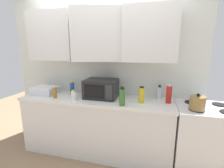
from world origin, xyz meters
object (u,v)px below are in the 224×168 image
object	(u,v)px
bottle_green_oil	(122,97)
bottle_blue_cleaner	(72,88)
bottle_red_sauce	(169,94)
bottle_white_jar	(74,95)
bottle_amber_vinegar	(55,92)
stove_range	(204,139)
kettle	(197,103)
microwave	(101,89)
bottle_clear_tall	(159,92)
dish_rack	(45,90)
bottle_yellow_mustard	(141,95)

from	to	relation	value
bottle_green_oil	bottle_blue_cleaner	bearing A→B (deg)	158.62
bottle_red_sauce	bottle_green_oil	distance (m)	0.65
bottle_white_jar	bottle_blue_cleaner	world-z (taller)	bottle_blue_cleaner
bottle_green_oil	bottle_amber_vinegar	bearing A→B (deg)	176.05
bottle_amber_vinegar	bottle_blue_cleaner	bearing A→B (deg)	64.39
stove_range	bottle_amber_vinegar	bearing A→B (deg)	-176.46
bottle_red_sauce	kettle	bearing A→B (deg)	-31.98
bottle_red_sauce	bottle_blue_cleaner	world-z (taller)	bottle_red_sauce
bottle_red_sauce	microwave	bearing A→B (deg)	179.61
bottle_red_sauce	bottle_clear_tall	bearing A→B (deg)	125.49
dish_rack	bottle_white_jar	distance (m)	0.63
bottle_amber_vinegar	microwave	bearing A→B (deg)	16.17
stove_range	bottle_amber_vinegar	xyz separation A→B (m)	(-2.14, -0.13, 0.54)
dish_rack	bottle_white_jar	bearing A→B (deg)	-15.23
bottle_blue_cleaner	kettle	bearing A→B (deg)	-9.12
stove_range	bottle_blue_cleaner	distance (m)	2.08
kettle	bottle_clear_tall	world-z (taller)	kettle
stove_range	bottle_blue_cleaner	xyz separation A→B (m)	(-2.00, 0.15, 0.55)
kettle	bottle_yellow_mustard	bearing A→B (deg)	170.71
bottle_red_sauce	bottle_blue_cleaner	bearing A→B (deg)	176.34
kettle	bottle_amber_vinegar	distance (m)	1.97
microwave	dish_rack	world-z (taller)	microwave
bottle_red_sauce	bottle_blue_cleaner	distance (m)	1.52
dish_rack	bottle_blue_cleaner	distance (m)	0.45
kettle	dish_rack	bearing A→B (deg)	175.95
dish_rack	bottle_white_jar	size ratio (longest dim) A/B	2.67
dish_rack	bottle_clear_tall	size ratio (longest dim) A/B	1.85
bottle_red_sauce	bottle_yellow_mustard	size ratio (longest dim) A/B	1.12
bottle_white_jar	bottle_clear_tall	world-z (taller)	bottle_clear_tall
stove_range	kettle	xyz separation A→B (m)	(-0.17, -0.14, 0.54)
bottle_blue_cleaner	dish_rack	bearing A→B (deg)	-162.65
stove_range	kettle	world-z (taller)	kettle
dish_rack	bottle_blue_cleaner	world-z (taller)	bottle_blue_cleaner
bottle_red_sauce	bottle_clear_tall	distance (m)	0.21
microwave	bottle_red_sauce	bearing A→B (deg)	-0.39
dish_rack	bottle_red_sauce	xyz separation A→B (m)	(1.94, 0.04, 0.06)
stove_range	bottle_amber_vinegar	world-z (taller)	bottle_amber_vinegar
microwave	bottle_blue_cleaner	bearing A→B (deg)	170.49
microwave	bottle_yellow_mustard	distance (m)	0.62
bottle_amber_vinegar	bottle_white_jar	xyz separation A→B (m)	(0.32, -0.01, -0.02)
stove_range	bottle_white_jar	bearing A→B (deg)	-175.38
stove_range	microwave	world-z (taller)	microwave
stove_range	bottle_yellow_mustard	xyz separation A→B (m)	(-0.85, -0.03, 0.56)
kettle	bottle_blue_cleaner	distance (m)	1.85
bottle_yellow_mustard	kettle	bearing A→B (deg)	-9.29
bottle_yellow_mustard	stove_range	bearing A→B (deg)	1.96
stove_range	bottle_amber_vinegar	distance (m)	2.21
dish_rack	bottle_amber_vinegar	world-z (taller)	bottle_amber_vinegar
kettle	bottle_green_oil	world-z (taller)	bottle_green_oil
dish_rack	bottle_red_sauce	size ratio (longest dim) A/B	1.48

